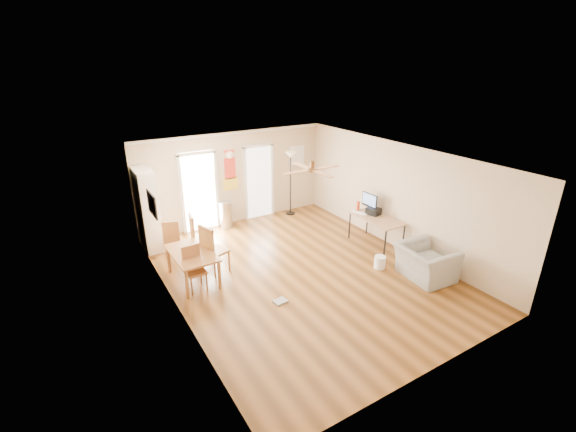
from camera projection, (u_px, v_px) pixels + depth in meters
floor at (302, 272)px, 8.78m from camera, size 7.00×7.00×0.00m
ceiling at (304, 158)px, 7.81m from camera, size 5.50×7.00×0.00m
wall_back at (234, 178)px, 11.07m from camera, size 5.50×0.04×2.60m
wall_front at (440, 300)px, 5.52m from camera, size 5.50×0.04×2.60m
wall_left at (173, 249)px, 6.97m from camera, size 0.04×7.00×2.60m
wall_right at (397, 196)px, 9.62m from camera, size 0.04×7.00×2.60m
crown_molding at (304, 160)px, 7.82m from camera, size 5.50×7.00×0.08m
kitchen_doorway at (199, 193)px, 10.64m from camera, size 0.90×0.10×2.10m
bathroom_doorway at (259, 183)px, 11.51m from camera, size 0.80×0.10×2.10m
wall_decal at (230, 170)px, 10.90m from camera, size 0.46×0.03×1.10m
ac_grille at (297, 155)px, 11.88m from camera, size 0.50×0.04×0.60m
framed_poster at (152, 204)px, 7.94m from camera, size 0.04×0.66×0.48m
ceiling_fan at (312, 170)px, 7.63m from camera, size 1.24×1.24×0.20m
bookshelf at (148, 210)px, 9.57m from camera, size 0.42×0.92×2.02m
dining_table at (193, 266)px, 8.37m from camera, size 0.82×1.35×0.67m
dining_chair_right_a at (201, 236)px, 9.33m from camera, size 0.50×0.50×1.06m
dining_chair_right_b at (215, 248)px, 8.62m from camera, size 0.59×0.59×1.13m
dining_chair_near at (195, 269)px, 7.98m from camera, size 0.40×0.40×0.93m
dining_chair_far at (172, 237)px, 9.39m from camera, size 0.48×0.48×0.93m
trash_can at (226, 215)px, 10.99m from camera, size 0.42×0.42×0.74m
torchiere_lamp at (290, 184)px, 11.72m from camera, size 0.44×0.44×1.92m
computer_desk at (375, 231)px, 9.95m from camera, size 0.69×1.38×0.74m
imac at (369, 203)px, 10.11m from camera, size 0.13×0.53×0.49m
keyboard at (359, 213)px, 10.11m from camera, size 0.27×0.45×0.02m
printer at (374, 211)px, 10.01m from camera, size 0.35×0.38×0.17m
orange_bottle at (358, 206)px, 10.25m from camera, size 0.08×0.08×0.24m
wastebasket_a at (380, 262)px, 8.93m from camera, size 0.26×0.26×0.29m
wastebasket_b at (415, 264)px, 8.85m from camera, size 0.31×0.31×0.30m
floor_cloth at (280, 301)px, 7.71m from camera, size 0.28×0.23×0.04m
armchair at (425, 263)px, 8.46m from camera, size 1.08×1.21×0.73m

